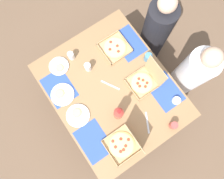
{
  "coord_description": "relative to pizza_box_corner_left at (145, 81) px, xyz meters",
  "views": [
    {
      "loc": [
        0.36,
        -0.25,
        2.75
      ],
      "look_at": [
        0.0,
        0.0,
        0.74
      ],
      "focal_mm": 32.58,
      "sensor_mm": 36.0,
      "label": 1
    }
  ],
  "objects": [
    {
      "name": "cup_spare",
      "position": [
        -0.44,
        -0.39,
        0.01
      ],
      "size": [
        0.07,
        0.07,
        0.11
      ],
      "primitive_type": "cylinder",
      "color": "silver",
      "rests_on": "dining_table"
    },
    {
      "name": "cup_clear_right",
      "position": [
        -0.18,
        0.18,
        0.0
      ],
      "size": [
        0.08,
        0.08,
        0.09
      ],
      "primitive_type": "cylinder",
      "color": "teal",
      "rests_on": "dining_table"
    },
    {
      "name": "dining_table",
      "position": [
        -0.12,
        -0.31,
        -0.14
      ],
      "size": [
        1.42,
        1.17,
        0.74
      ],
      "color": "#3F3328",
      "rests_on": "ground_plane"
    },
    {
      "name": "pizza_box_corner_right",
      "position": [
        0.38,
        -0.52,
        0.0
      ],
      "size": [
        0.29,
        0.29,
        0.32
      ],
      "color": "tan",
      "rests_on": "dining_table"
    },
    {
      "name": "pizza_box_edge_far",
      "position": [
        -0.47,
        -0.04,
        -0.03
      ],
      "size": [
        0.28,
        0.28,
        0.04
      ],
      "color": "tan",
      "rests_on": "dining_table"
    },
    {
      "name": "plate_far_right",
      "position": [
        -0.63,
        -0.63,
        -0.04
      ],
      "size": [
        0.2,
        0.2,
        0.03
      ],
      "color": "white",
      "rests_on": "dining_table"
    },
    {
      "name": "condiment_bowl",
      "position": [
        0.34,
        0.15,
        -0.03
      ],
      "size": [
        0.08,
        0.08,
        0.04
      ],
      "primitive_type": "cylinder",
      "color": "white",
      "rests_on": "dining_table"
    },
    {
      "name": "placemat_far_left",
      "position": [
        -0.44,
        0.12,
        -0.05
      ],
      "size": [
        0.36,
        0.26,
        0.0
      ],
      "primitive_type": "cube",
      "color": "#2D4C9E",
      "rests_on": "dining_table"
    },
    {
      "name": "placemat_far_right",
      "position": [
        0.2,
        0.12,
        -0.05
      ],
      "size": [
        0.36,
        0.26,
        0.0
      ],
      "primitive_type": "cube",
      "color": "#2D4C9E",
      "rests_on": "dining_table"
    },
    {
      "name": "plate_near_right",
      "position": [
        -0.36,
        -0.76,
        -0.04
      ],
      "size": [
        0.24,
        0.24,
        0.03
      ],
      "color": "white",
      "rests_on": "dining_table"
    },
    {
      "name": "soda_bottle",
      "position": [
        0.13,
        -0.41,
        0.09
      ],
      "size": [
        0.09,
        0.09,
        0.32
      ],
      "color": "#B2382D",
      "rests_on": "dining_table"
    },
    {
      "name": "ground_plane",
      "position": [
        -0.12,
        -0.31,
        -0.79
      ],
      "size": [
        6.0,
        6.0,
        0.0
      ],
      "primitive_type": "plane",
      "color": "brown"
    },
    {
      "name": "diner_right_seat",
      "position": [
        0.2,
        0.53,
        -0.26
      ],
      "size": [
        0.32,
        0.32,
        1.17
      ],
      "color": "white",
      "rests_on": "ground_plane"
    },
    {
      "name": "cup_dark",
      "position": [
        0.51,
        -0.04,
        -0.0
      ],
      "size": [
        0.07,
        0.07,
        0.09
      ],
      "primitive_type": "cylinder",
      "color": "#BF4742",
      "rests_on": "dining_table"
    },
    {
      "name": "pizza_box_corner_left",
      "position": [
        0.0,
        0.0,
        0.0
      ],
      "size": [
        0.26,
        0.27,
        0.3
      ],
      "color": "tan",
      "rests_on": "dining_table"
    },
    {
      "name": "cup_red",
      "position": [
        -0.64,
        -0.47,
        0.0
      ],
      "size": [
        0.06,
        0.06,
        0.1
      ],
      "primitive_type": "cylinder",
      "color": "silver",
      "rests_on": "dining_table"
    },
    {
      "name": "placemat_near_left",
      "position": [
        -0.44,
        -0.75,
        -0.05
      ],
      "size": [
        0.36,
        0.26,
        0.0
      ],
      "primitive_type": "cube",
      "color": "#2D4C9E",
      "rests_on": "dining_table"
    },
    {
      "name": "diner_left_seat",
      "position": [
        -0.44,
        0.53,
        -0.25
      ],
      "size": [
        0.32,
        0.32,
        1.18
      ],
      "color": "black",
      "rests_on": "ground_plane"
    },
    {
      "name": "knife_by_far_left",
      "position": [
        -0.17,
        -0.3,
        -0.04
      ],
      "size": [
        0.19,
        0.12,
        0.0
      ],
      "primitive_type": "cube",
      "rotation": [
        0.0,
        0.0,
        0.53
      ],
      "color": "#B7B7BC",
      "rests_on": "dining_table"
    },
    {
      "name": "plate_middle",
      "position": [
        -0.09,
        -0.74,
        -0.04
      ],
      "size": [
        0.23,
        0.23,
        0.03
      ],
      "color": "white",
      "rests_on": "dining_table"
    },
    {
      "name": "placemat_near_right",
      "position": [
        0.2,
        -0.75,
        -0.05
      ],
      "size": [
        0.36,
        0.26,
        0.0
      ],
      "primitive_type": "cube",
      "color": "#2D4C9E",
      "rests_on": "dining_table"
    },
    {
      "name": "knife_by_near_right",
      "position": [
        0.35,
        -0.22,
        -0.04
      ],
      "size": [
        0.19,
        0.12,
        0.0
      ],
      "primitive_type": "cube",
      "rotation": [
        0.0,
        0.0,
        5.79
      ],
      "color": "#B7B7BC",
      "rests_on": "dining_table"
    }
  ]
}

